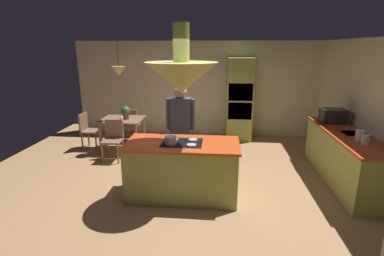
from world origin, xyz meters
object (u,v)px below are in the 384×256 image
canister_flour (365,140)px  chair_by_back_wall (130,123)px  kitchen_island (182,169)px  potted_plant_on_table (126,112)px  chair_facing_island (113,137)px  canister_sugar (360,135)px  chair_at_corner (88,128)px  cup_on_table (122,119)px  cooking_pot_on_cooktop (171,140)px  dining_table (122,123)px  microwave_on_counter (333,116)px  person_at_island (181,126)px  oven_tower (240,100)px

canister_flour → chair_by_back_wall: bearing=150.7°
kitchen_island → potted_plant_on_table: bearing=127.4°
chair_facing_island → chair_by_back_wall: (0.00, 1.25, 0.00)m
chair_facing_island → canister_flour: size_ratio=5.70×
kitchen_island → canister_sugar: (2.84, 0.36, 0.55)m
chair_at_corner → cup_on_table: (0.93, -0.20, 0.30)m
potted_plant_on_table → cooking_pot_on_cooktop: size_ratio=1.67×
dining_table → canister_flour: size_ratio=6.28×
chair_facing_island → canister_flour: bearing=-15.9°
chair_by_back_wall → kitchen_island: bearing=121.9°
microwave_on_counter → person_at_island: bearing=-164.4°
cooking_pot_on_cooktop → chair_by_back_wall: bearing=118.3°
potted_plant_on_table → microwave_on_counter: bearing=-6.9°
canister_flour → cooking_pot_on_cooktop: size_ratio=0.85×
chair_facing_island → canister_sugar: bearing=-13.8°
potted_plant_on_table → microwave_on_counter: size_ratio=0.65×
chair_facing_island → person_at_island: bearing=-25.6°
dining_table → chair_at_corner: chair_at_corner is taller
kitchen_island → chair_by_back_wall: (-1.70, 2.73, 0.04)m
kitchen_island → oven_tower: oven_tower is taller
dining_table → person_at_island: bearing=-41.2°
oven_tower → potted_plant_on_table: 2.93m
chair_at_corner → kitchen_island: bearing=-129.4°
dining_table → canister_flour: 4.94m
potted_plant_on_table → cooking_pot_on_cooktop: bearing=-57.1°
chair_facing_island → cooking_pot_on_cooktop: bearing=-46.2°
chair_by_back_wall → chair_at_corner: 1.06m
kitchen_island → chair_at_corner: 3.31m
oven_tower → canister_sugar: oven_tower is taller
dining_table → person_at_island: size_ratio=0.55×
dining_table → canister_flour: canister_flour is taller
person_at_island → canister_sugar: 2.98m
kitchen_island → canister_flour: bearing=3.7°
kitchen_island → chair_facing_island: 2.25m
kitchen_island → oven_tower: bearing=71.3°
canister_sugar → chair_by_back_wall: bearing=152.5°
oven_tower → cup_on_table: size_ratio=23.63×
microwave_on_counter → chair_facing_island: bearing=-179.1°
canister_flour → cooking_pot_on_cooktop: 3.02m
cooking_pot_on_cooktop → dining_table: bearing=124.6°
microwave_on_counter → cooking_pot_on_cooktop: 3.44m
oven_tower → canister_flour: bearing=-60.4°
person_at_island → chair_at_corner: size_ratio=2.00×
person_at_island → canister_flour: bearing=-10.3°
dining_table → person_at_island: 2.13m
oven_tower → chair_at_corner: oven_tower is taller
cooking_pot_on_cooktop → oven_tower: bearing=69.5°
chair_facing_island → oven_tower: bearing=32.3°
chair_facing_island → cooking_pot_on_cooktop: 2.28m
dining_table → kitchen_island: bearing=-51.0°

